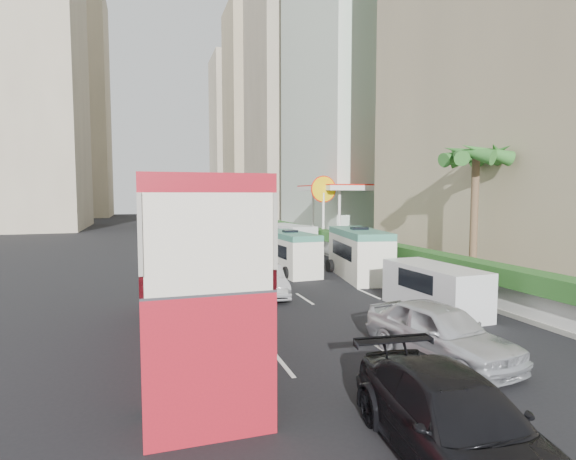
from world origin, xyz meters
name	(u,v)px	position (x,y,z in m)	size (l,w,h in m)	color
ground_plane	(365,330)	(0.00, 0.00, 0.00)	(200.00, 200.00, 0.00)	black
double_decker_bus	(186,266)	(-6.00, 0.00, 2.53)	(2.50, 11.00, 5.06)	#AB1623
car_silver_lane_a	(265,296)	(-1.91, 6.13, 0.00)	(1.49, 4.26, 1.40)	silver
car_silver_lane_b	(439,360)	(0.71, -3.14, 0.00)	(1.93, 4.80, 1.64)	silver
van_asset	(266,257)	(1.41, 18.56, 0.00)	(1.94, 4.20, 1.17)	silver
minibus_near	(290,253)	(1.07, 11.64, 1.21)	(1.82, 5.47, 2.43)	silver
minibus_far	(359,254)	(4.31, 9.04, 1.35)	(2.03, 6.09, 2.70)	silver
panel_van_near	(434,288)	(3.80, 1.43, 0.93)	(1.85, 4.63, 1.85)	silver
panel_van_far	(288,239)	(3.87, 20.75, 1.11)	(2.22, 5.54, 2.22)	silver
sidewalk	(327,244)	(9.00, 25.00, 0.09)	(6.00, 120.00, 0.18)	#99968C
kerb_wall	(351,253)	(6.20, 14.00, 0.68)	(0.30, 44.00, 1.00)	silver
hedge	(351,241)	(6.20, 14.00, 1.53)	(1.10, 44.00, 0.70)	#2D6626
palm_tree	(474,222)	(7.80, 4.00, 3.38)	(0.36, 0.36, 6.40)	brown
shell_station	(346,216)	(10.00, 23.00, 2.75)	(6.50, 8.00, 5.50)	silver
tower_mid	(301,71)	(18.00, 58.00, 25.00)	(16.00, 16.00, 50.00)	#B6A88F
tower_far_a	(260,114)	(17.00, 82.00, 22.00)	(14.00, 14.00, 44.00)	tan
tower_far_b	(240,136)	(17.00, 104.00, 20.00)	(14.00, 14.00, 40.00)	#B6A88F
tower_left_a	(5,30)	(-24.00, 55.00, 26.00)	(18.00, 18.00, 52.00)	#B6A88F
tower_left_b	(67,105)	(-22.00, 90.00, 23.00)	(16.00, 16.00, 46.00)	tan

